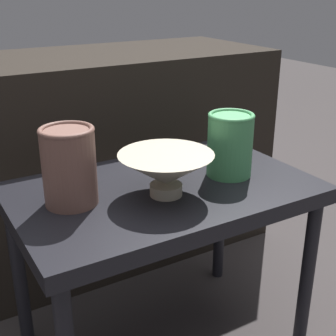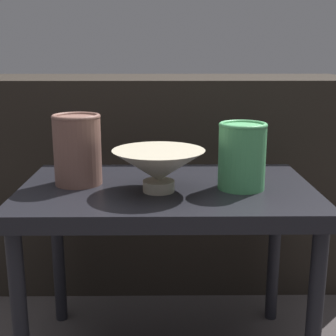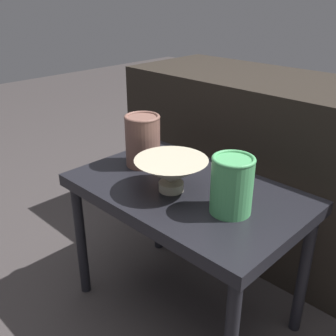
% 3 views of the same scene
% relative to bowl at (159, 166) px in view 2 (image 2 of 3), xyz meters
% --- Properties ---
extents(table, '(0.73, 0.46, 0.49)m').
position_rel_bowl_xyz_m(table, '(0.02, 0.05, -0.12)').
color(table, black).
rests_on(table, ground_plane).
extents(couch_backdrop, '(1.35, 0.50, 0.73)m').
position_rel_bowl_xyz_m(couch_backdrop, '(0.02, 0.63, -0.19)').
color(couch_backdrop, black).
rests_on(couch_backdrop, ground_plane).
extents(bowl, '(0.22, 0.22, 0.10)m').
position_rel_bowl_xyz_m(bowl, '(0.00, 0.00, 0.00)').
color(bowl, '#B2A88E').
rests_on(bowl, table).
extents(vase_textured_left, '(0.12, 0.12, 0.18)m').
position_rel_bowl_xyz_m(vase_textured_left, '(-0.20, 0.07, 0.03)').
color(vase_textured_left, brown).
rests_on(vase_textured_left, table).
extents(vase_colorful_right, '(0.12, 0.12, 0.16)m').
position_rel_bowl_xyz_m(vase_colorful_right, '(0.20, 0.02, 0.02)').
color(vase_colorful_right, '#47995B').
rests_on(vase_colorful_right, table).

